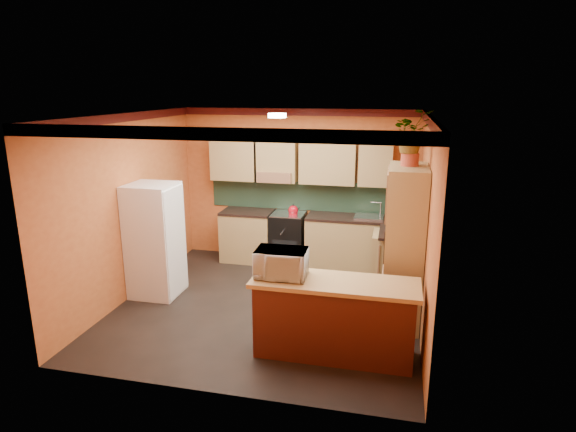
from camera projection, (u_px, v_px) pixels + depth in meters
The scene contains 15 objects.
room_shell at pixel (273, 159), 6.65m from camera, with size 4.24×4.24×2.72m.
base_cabinets_back at pixel (323, 242), 8.40m from camera, with size 3.65×0.60×0.88m, color tan.
countertop_back at pixel (324, 216), 8.28m from camera, with size 3.65×0.62×0.04m, color black.
stove at pixel (288, 238), 8.53m from camera, with size 0.58×0.58×0.91m, color black.
kettle at pixel (293, 210), 8.32m from camera, with size 0.17×0.17×0.18m, color #B70C1B, non-canonical shape.
sink at pixel (369, 217), 8.11m from camera, with size 0.48×0.40×0.03m, color silver.
base_cabinets_right at pixel (398, 261), 7.44m from camera, with size 0.60×0.80×0.88m, color tan.
countertop_right at pixel (400, 233), 7.32m from camera, with size 0.62×0.80×0.04m, color black.
fridge at pixel (155, 240), 7.14m from camera, with size 0.68×0.66×1.70m, color white.
pantry at pixel (404, 247), 6.22m from camera, with size 0.48×0.90×2.10m, color tan.
fern_pot at pixel (410, 159), 5.97m from camera, with size 0.22×0.22×0.16m, color #A53B28.
fern at pixel (412, 131), 5.88m from camera, with size 0.48×0.42×0.54m, color tan.
breakfast_bar at pixel (334, 320), 5.55m from camera, with size 1.80×0.55×0.88m, color #521C13.
bar_top at pixel (335, 283), 5.43m from camera, with size 1.90×0.65×0.05m, color tan.
microwave at pixel (281, 263), 5.52m from camera, with size 0.59×0.40×0.33m, color white.
Camera 1 is at (1.70, -6.14, 3.04)m, focal length 30.00 mm.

